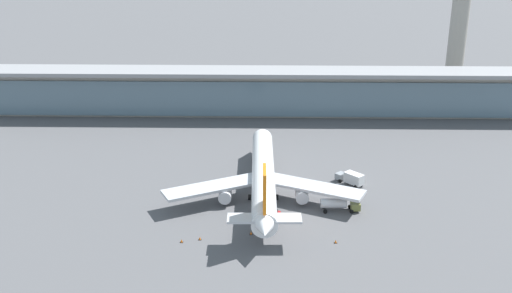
{
  "coord_description": "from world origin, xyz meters",
  "views": [
    {
      "loc": [
        2.81,
        -125.6,
        59.89
      ],
      "look_at": [
        0.0,
        14.37,
        7.18
      ],
      "focal_mm": 42.7,
      "sensor_mm": 36.0,
      "label": 1
    }
  ],
  "objects_px": {
    "safety_cone_alpha": "(251,233)",
    "airliner_on_stand": "(263,177)",
    "service_truck_under_wing_olive": "(338,204)",
    "service_truck_near_nose_red": "(275,215)",
    "safety_cone_bravo": "(200,238)",
    "safety_cone_delta": "(336,242)",
    "service_truck_mid_apron_grey": "(351,178)",
    "safety_cone_charlie": "(182,241)"
  },
  "relations": [
    {
      "from": "airliner_on_stand",
      "to": "service_truck_under_wing_olive",
      "type": "xyz_separation_m",
      "value": [
        16.38,
        -6.89,
        -3.21
      ]
    },
    {
      "from": "service_truck_mid_apron_grey",
      "to": "safety_cone_alpha",
      "type": "relative_size",
      "value": 9.8
    },
    {
      "from": "airliner_on_stand",
      "to": "safety_cone_charlie",
      "type": "xyz_separation_m",
      "value": [
        -15.9,
        -21.17,
        -4.6
      ]
    },
    {
      "from": "service_truck_near_nose_red",
      "to": "safety_cone_bravo",
      "type": "distance_m",
      "value": 17.69
    },
    {
      "from": "airliner_on_stand",
      "to": "service_truck_mid_apron_grey",
      "type": "distance_m",
      "value": 22.46
    },
    {
      "from": "safety_cone_bravo",
      "to": "airliner_on_stand",
      "type": "bearing_deg",
      "value": 58.32
    },
    {
      "from": "safety_cone_alpha",
      "to": "safety_cone_bravo",
      "type": "distance_m",
      "value": 10.38
    },
    {
      "from": "airliner_on_stand",
      "to": "service_truck_mid_apron_grey",
      "type": "relative_size",
      "value": 8.54
    },
    {
      "from": "safety_cone_alpha",
      "to": "safety_cone_delta",
      "type": "distance_m",
      "value": 17.04
    },
    {
      "from": "service_truck_under_wing_olive",
      "to": "service_truck_mid_apron_grey",
      "type": "distance_m",
      "value": 14.95
    },
    {
      "from": "safety_cone_charlie",
      "to": "safety_cone_delta",
      "type": "bearing_deg",
      "value": 0.68
    },
    {
      "from": "service_truck_near_nose_red",
      "to": "service_truck_under_wing_olive",
      "type": "height_order",
      "value": "service_truck_under_wing_olive"
    },
    {
      "from": "safety_cone_charlie",
      "to": "safety_cone_delta",
      "type": "relative_size",
      "value": 1.0
    },
    {
      "from": "airliner_on_stand",
      "to": "service_truck_under_wing_olive",
      "type": "height_order",
      "value": "airliner_on_stand"
    },
    {
      "from": "safety_cone_alpha",
      "to": "safety_cone_charlie",
      "type": "xyz_separation_m",
      "value": [
        -13.59,
        -3.52,
        0.0
      ]
    },
    {
      "from": "safety_cone_charlie",
      "to": "safety_cone_alpha",
      "type": "bearing_deg",
      "value": 14.51
    },
    {
      "from": "service_truck_near_nose_red",
      "to": "safety_cone_alpha",
      "type": "height_order",
      "value": "service_truck_near_nose_red"
    },
    {
      "from": "airliner_on_stand",
      "to": "safety_cone_bravo",
      "type": "distance_m",
      "value": 24.04
    },
    {
      "from": "airliner_on_stand",
      "to": "service_truck_under_wing_olive",
      "type": "relative_size",
      "value": 6.74
    },
    {
      "from": "service_truck_under_wing_olive",
      "to": "safety_cone_charlie",
      "type": "bearing_deg",
      "value": -156.13
    },
    {
      "from": "service_truck_near_nose_red",
      "to": "safety_cone_bravo",
      "type": "bearing_deg",
      "value": -148.43
    },
    {
      "from": "safety_cone_bravo",
      "to": "safety_cone_delta",
      "type": "height_order",
      "value": "same"
    },
    {
      "from": "airliner_on_stand",
      "to": "safety_cone_alpha",
      "type": "distance_m",
      "value": 18.39
    },
    {
      "from": "airliner_on_stand",
      "to": "safety_cone_delta",
      "type": "relative_size",
      "value": 83.64
    },
    {
      "from": "service_truck_under_wing_olive",
      "to": "service_truck_mid_apron_grey",
      "type": "height_order",
      "value": "service_truck_mid_apron_grey"
    },
    {
      "from": "safety_cone_delta",
      "to": "airliner_on_stand",
      "type": "bearing_deg",
      "value": 124.76
    },
    {
      "from": "service_truck_under_wing_olive",
      "to": "safety_cone_charlie",
      "type": "relative_size",
      "value": 12.41
    },
    {
      "from": "airliner_on_stand",
      "to": "service_truck_under_wing_olive",
      "type": "bearing_deg",
      "value": -22.8
    },
    {
      "from": "safety_cone_bravo",
      "to": "safety_cone_charlie",
      "type": "relative_size",
      "value": 1.0
    },
    {
      "from": "airliner_on_stand",
      "to": "safety_cone_bravo",
      "type": "bearing_deg",
      "value": -121.68
    },
    {
      "from": "service_truck_mid_apron_grey",
      "to": "safety_cone_delta",
      "type": "bearing_deg",
      "value": -103.07
    },
    {
      "from": "service_truck_under_wing_olive",
      "to": "safety_cone_delta",
      "type": "height_order",
      "value": "service_truck_under_wing_olive"
    },
    {
      "from": "safety_cone_alpha",
      "to": "airliner_on_stand",
      "type": "bearing_deg",
      "value": 82.57
    },
    {
      "from": "service_truck_under_wing_olive",
      "to": "safety_cone_bravo",
      "type": "xyz_separation_m",
      "value": [
        -28.78,
        -13.2,
        -1.39
      ]
    },
    {
      "from": "safety_cone_alpha",
      "to": "safety_cone_charlie",
      "type": "height_order",
      "value": "same"
    },
    {
      "from": "service_truck_near_nose_red",
      "to": "safety_cone_charlie",
      "type": "xyz_separation_m",
      "value": [
        -18.57,
        -10.35,
        -0.56
      ]
    },
    {
      "from": "safety_cone_alpha",
      "to": "safety_cone_charlie",
      "type": "relative_size",
      "value": 1.0
    },
    {
      "from": "safety_cone_bravo",
      "to": "service_truck_under_wing_olive",
      "type": "bearing_deg",
      "value": 24.64
    },
    {
      "from": "safety_cone_alpha",
      "to": "safety_cone_delta",
      "type": "xyz_separation_m",
      "value": [
        16.75,
        -3.16,
        0.0
      ]
    },
    {
      "from": "airliner_on_stand",
      "to": "safety_cone_charlie",
      "type": "relative_size",
      "value": 83.64
    },
    {
      "from": "safety_cone_delta",
      "to": "safety_cone_bravo",
      "type": "bearing_deg",
      "value": 178.44
    },
    {
      "from": "service_truck_near_nose_red",
      "to": "safety_cone_alpha",
      "type": "bearing_deg",
      "value": -126.07
    }
  ]
}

